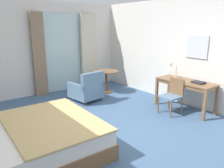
{
  "coord_description": "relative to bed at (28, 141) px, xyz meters",
  "views": [
    {
      "loc": [
        -2.41,
        -3.22,
        2.06
      ],
      "look_at": [
        0.55,
        0.59,
        0.79
      ],
      "focal_mm": 35.85,
      "sensor_mm": 36.0,
      "label": 1
    }
  ],
  "objects": [
    {
      "name": "wall_right",
      "position": [
        4.2,
        -0.15,
        1.1
      ],
      "size": [
        0.12,
        6.95,
        2.75
      ],
      "primitive_type": "cube",
      "color": "silver",
      "rests_on": "ground"
    },
    {
      "name": "curtain_panel_right",
      "position": [
        3.1,
        3.09,
        0.94
      ],
      "size": [
        0.57,
        0.1,
        2.43
      ],
      "primitive_type": "cube",
      "color": "beige",
      "rests_on": "ground"
    },
    {
      "name": "writing_desk",
      "position": [
        3.77,
        -0.28,
        0.38
      ],
      "size": [
        0.58,
        1.43,
        0.74
      ],
      "color": "brown",
      "rests_on": "ground"
    },
    {
      "name": "desk_chair",
      "position": [
        3.37,
        -0.22,
        0.2
      ],
      "size": [
        0.45,
        0.44,
        0.84
      ],
      "color": "slate",
      "rests_on": "ground"
    },
    {
      "name": "round_cafe_table",
      "position": [
        3.13,
        2.13,
        0.24
      ],
      "size": [
        0.74,
        0.74,
        0.69
      ],
      "color": "brown",
      "rests_on": "ground"
    },
    {
      "name": "closed_book",
      "position": [
        3.8,
        -0.6,
        0.49
      ],
      "size": [
        0.24,
        0.29,
        0.04
      ],
      "primitive_type": "cube",
      "rotation": [
        0.0,
        0.0,
        -0.08
      ],
      "color": "#232328",
      "rests_on": "writing_desk"
    },
    {
      "name": "desk_lamp",
      "position": [
        3.7,
        0.12,
        0.79
      ],
      "size": [
        0.29,
        0.25,
        0.47
      ],
      "color": "#B7B2A8",
      "rests_on": "writing_desk"
    },
    {
      "name": "ground",
      "position": [
        1.5,
        -0.15,
        -0.32
      ],
      "size": [
        5.92,
        7.35,
        0.1
      ],
      "primitive_type": "cube",
      "color": "#426084"
    },
    {
      "name": "armchair_by_window",
      "position": [
        2.2,
        1.77,
        0.06
      ],
      "size": [
        0.81,
        0.84,
        0.85
      ],
      "color": "slate",
      "rests_on": "ground"
    },
    {
      "name": "wall_back",
      "position": [
        1.5,
        3.27,
        1.1
      ],
      "size": [
        5.52,
        0.12,
        2.75
      ],
      "primitive_type": "cube",
      "color": "silver",
      "rests_on": "ground"
    },
    {
      "name": "curtain_panel_left",
      "position": [
        1.4,
        3.09,
        0.94
      ],
      "size": [
        0.37,
        0.1,
        2.43
      ],
      "primitive_type": "cube",
      "color": "#897056",
      "rests_on": "ground"
    },
    {
      "name": "wall_mirror",
      "position": [
        4.12,
        -0.28,
        1.28
      ],
      "size": [
        0.02,
        0.58,
        0.56
      ],
      "color": "silver"
    },
    {
      "name": "bed",
      "position": [
        0.0,
        0.0,
        0.0
      ],
      "size": [
        2.19,
        1.96,
        0.95
      ],
      "color": "brown",
      "rests_on": "ground"
    },
    {
      "name": "balcony_glass_door",
      "position": [
        2.25,
        3.19,
        0.94
      ],
      "size": [
        1.26,
        0.02,
        2.42
      ],
      "primitive_type": "cube",
      "color": "silver",
      "rests_on": "ground"
    }
  ]
}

